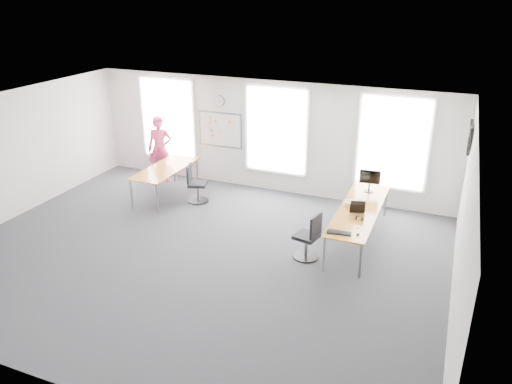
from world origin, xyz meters
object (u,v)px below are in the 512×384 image
at_px(chair_right, 309,239).
at_px(keyboard, 339,233).
at_px(desk_left, 165,170).
at_px(headphones, 359,218).
at_px(monitor, 370,179).
at_px(desk_right, 359,211).
at_px(person, 160,149).
at_px(chair_left, 195,185).

distance_m(chair_right, keyboard, 0.74).
height_order(desk_left, chair_right, chair_right).
xyz_separation_m(headphones, monitor, (-0.09, 1.60, 0.28)).
xyz_separation_m(desk_right, monitor, (0.01, 1.02, 0.37)).
distance_m(person, monitor, 6.00).
height_order(desk_left, person, person).
bearing_deg(chair_left, desk_left, 71.18).
xyz_separation_m(desk_right, keyboard, (-0.14, -1.31, 0.06)).
xyz_separation_m(desk_right, chair_left, (-4.34, 0.56, -0.28)).
height_order(chair_left, keyboard, chair_left).
bearing_deg(chair_left, monitor, -101.22).
distance_m(chair_left, keyboard, 4.62).
distance_m(desk_right, person, 6.16).
distance_m(desk_left, monitor, 5.28).
xyz_separation_m(desk_left, person, (-0.73, 0.92, 0.22)).
relative_size(desk_left, chair_right, 2.17).
relative_size(desk_right, headphones, 18.33).
xyz_separation_m(person, headphones, (6.07, -2.09, -0.13)).
relative_size(chair_left, monitor, 1.85).
bearing_deg(desk_right, chair_right, -123.76).
distance_m(desk_right, chair_right, 1.42).
distance_m(desk_right, monitor, 1.09).
height_order(keyboard, monitor, monitor).
xyz_separation_m(chair_right, chair_left, (-3.57, 1.72, -0.00)).
height_order(chair_right, keyboard, chair_right).
height_order(desk_left, monitor, monitor).
distance_m(keyboard, monitor, 2.35).
bearing_deg(headphones, monitor, 101.00).
relative_size(desk_left, keyboard, 4.61).
bearing_deg(keyboard, monitor, 79.01).
distance_m(chair_right, chair_left, 3.96).
bearing_deg(desk_left, headphones, -12.38).
distance_m(person, keyboard, 6.48).
bearing_deg(desk_right, chair_left, 172.62).
height_order(keyboard, headphones, headphones).
distance_m(desk_left, person, 1.19).
relative_size(chair_right, chair_left, 1.00).
distance_m(desk_left, keyboard, 5.45).
height_order(chair_left, monitor, monitor).
bearing_deg(headphones, chair_right, -139.07).
bearing_deg(desk_right, person, 165.81).
distance_m(chair_left, monitor, 4.42).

